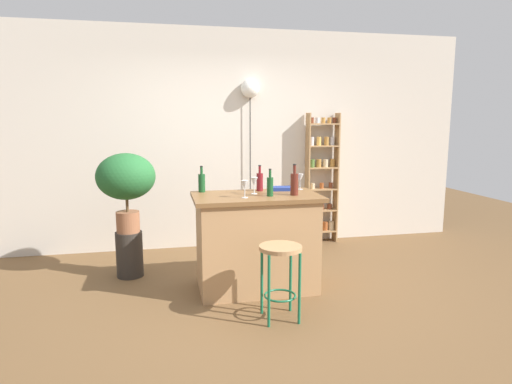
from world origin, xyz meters
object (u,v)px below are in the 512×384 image
(bottle_soda_blue, at_px, (202,182))
(wine_glass_left, at_px, (254,182))
(wine_glass_center, at_px, (300,178))
(cookbook, at_px, (282,188))
(potted_plant, at_px, (126,180))
(wine_glass_right, at_px, (245,185))
(bottle_olive_oil, at_px, (294,183))
(bottle_spirits_clear, at_px, (270,186))
(bar_stool, at_px, (280,264))
(spice_shelf, at_px, (322,179))
(pendant_globe_light, at_px, (250,90))
(plant_stool, at_px, (130,254))
(bottle_sauce_amber, at_px, (260,181))

(bottle_soda_blue, height_order, wine_glass_left, bottle_soda_blue)
(wine_glass_center, relative_size, cookbook, 0.78)
(potted_plant, xyz_separation_m, wine_glass_right, (1.11, -0.76, 0.02))
(potted_plant, height_order, bottle_olive_oil, potted_plant)
(bottle_spirits_clear, relative_size, cookbook, 1.24)
(bar_stool, distance_m, wine_glass_right, 0.84)
(spice_shelf, distance_m, pendant_globe_light, 1.52)
(potted_plant, height_order, wine_glass_left, potted_plant)
(plant_stool, height_order, potted_plant, potted_plant)
(bar_stool, bearing_deg, potted_plant, 134.23)
(bottle_soda_blue, relative_size, cookbook, 1.25)
(spice_shelf, height_order, pendant_globe_light, pendant_globe_light)
(bar_stool, height_order, wine_glass_left, wine_glass_left)
(bar_stool, distance_m, cookbook, 1.09)
(bar_stool, distance_m, wine_glass_left, 0.97)
(pendant_globe_light, bearing_deg, cookbook, -87.24)
(bar_stool, height_order, plant_stool, bar_stool)
(plant_stool, distance_m, pendant_globe_light, 2.51)
(cookbook, bearing_deg, bar_stool, -99.47)
(bar_stool, height_order, bottle_spirits_clear, bottle_spirits_clear)
(bar_stool, relative_size, bottle_sauce_amber, 2.40)
(bottle_spirits_clear, xyz_separation_m, wine_glass_center, (0.40, 0.33, 0.02))
(potted_plant, relative_size, bottle_spirits_clear, 3.20)
(bottle_spirits_clear, xyz_separation_m, pendant_globe_light, (0.14, 1.64, 0.99))
(wine_glass_right, bearing_deg, plant_stool, 145.57)
(bottle_soda_blue, distance_m, bottle_spirits_clear, 0.72)
(spice_shelf, distance_m, wine_glass_center, 1.46)
(bottle_spirits_clear, xyz_separation_m, bottle_olive_oil, (0.24, 0.01, 0.02))
(potted_plant, distance_m, bottle_sauce_amber, 1.39)
(bar_stool, xyz_separation_m, spice_shelf, (1.18, 2.21, 0.39))
(bar_stool, bearing_deg, bottle_sauce_amber, 87.94)
(spice_shelf, bearing_deg, wine_glass_left, -130.70)
(cookbook, bearing_deg, spice_shelf, 60.63)
(wine_glass_right, distance_m, pendant_globe_light, 1.98)
(plant_stool, height_order, bottle_olive_oil, bottle_olive_oil)
(spice_shelf, bearing_deg, bottle_olive_oil, -118.87)
(spice_shelf, bearing_deg, bottle_soda_blue, -144.84)
(bottle_soda_blue, xyz_separation_m, wine_glass_center, (1.01, -0.05, 0.02))
(bottle_soda_blue, distance_m, bottle_olive_oil, 0.93)
(bottle_olive_oil, bearing_deg, plant_stool, 155.98)
(plant_stool, xyz_separation_m, wine_glass_left, (1.24, -0.56, 0.82))
(bar_stool, height_order, bottle_sauce_amber, bottle_sauce_amber)
(pendant_globe_light, bearing_deg, bottle_spirits_clear, -94.86)
(plant_stool, relative_size, wine_glass_left, 2.95)
(spice_shelf, xyz_separation_m, bottle_olive_oil, (-0.88, -1.59, 0.19))
(bar_stool, relative_size, wine_glass_center, 3.87)
(wine_glass_right, xyz_separation_m, cookbook, (0.45, 0.36, -0.10))
(bottle_soda_blue, bearing_deg, potted_plant, 155.61)
(potted_plant, bearing_deg, bottle_olive_oil, -24.02)
(bottle_olive_oil, bearing_deg, wine_glass_center, 63.68)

